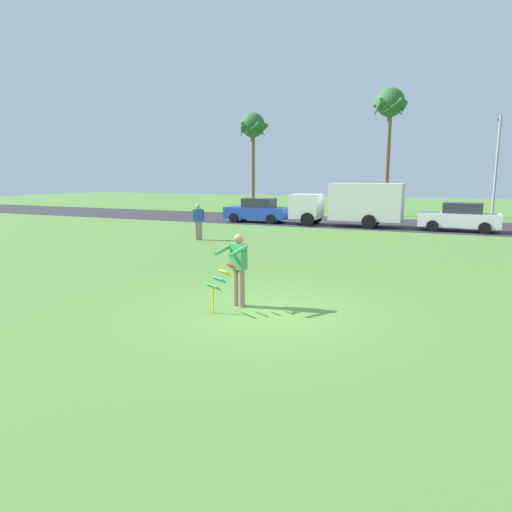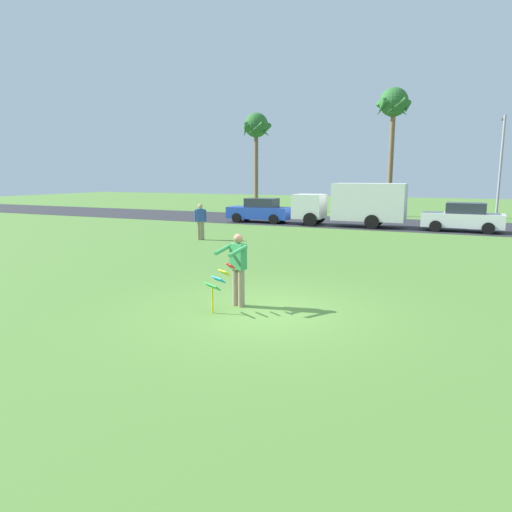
% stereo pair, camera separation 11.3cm
% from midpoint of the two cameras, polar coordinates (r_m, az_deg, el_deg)
% --- Properties ---
extents(ground_plane, '(120.00, 120.00, 0.00)m').
position_cam_midpoint_polar(ground_plane, '(10.57, 0.77, -6.89)').
color(ground_plane, '#568438').
extents(road_strip, '(120.00, 8.00, 0.01)m').
position_cam_midpoint_polar(road_strip, '(30.65, 16.48, 3.81)').
color(road_strip, '#2D2D33').
rests_on(road_strip, ground).
extents(person_kite_flyer, '(0.67, 0.75, 1.73)m').
position_cam_midpoint_polar(person_kite_flyer, '(10.76, -2.54, -1.38)').
color(person_kite_flyer, gray).
rests_on(person_kite_flyer, ground).
extents(kite_held, '(0.63, 0.73, 1.09)m').
position_cam_midpoint_polar(kite_held, '(10.39, -4.91, -3.11)').
color(kite_held, red).
rests_on(kite_held, ground).
extents(parked_car_blue, '(4.25, 1.93, 1.60)m').
position_cam_midpoint_polar(parked_car_blue, '(30.55, 0.06, 5.64)').
color(parked_car_blue, '#2347B7').
rests_on(parked_car_blue, ground).
extents(parked_truck_white_box, '(6.75, 2.24, 2.62)m').
position_cam_midpoint_polar(parked_truck_white_box, '(28.54, 11.77, 6.42)').
color(parked_truck_white_box, silver).
rests_on(parked_truck_white_box, ground).
extents(parked_car_white, '(4.23, 1.89, 1.60)m').
position_cam_midpoint_polar(parked_car_white, '(27.92, 23.88, 4.39)').
color(parked_car_white, white).
rests_on(parked_car_white, ground).
extents(palm_tree_left_near, '(2.58, 2.71, 8.46)m').
position_cam_midpoint_polar(palm_tree_left_near, '(41.45, -0.48, 15.46)').
color(palm_tree_left_near, brown).
rests_on(palm_tree_left_near, ground).
extents(palm_tree_right_near, '(2.58, 2.71, 9.46)m').
position_cam_midpoint_polar(palm_tree_right_near, '(36.96, 16.22, 17.19)').
color(palm_tree_right_near, brown).
rests_on(palm_tree_right_near, ground).
extents(streetlight_pole, '(0.24, 1.65, 7.00)m').
position_cam_midpoint_polar(streetlight_pole, '(35.38, 27.65, 10.34)').
color(streetlight_pole, '#9E9EA3').
rests_on(streetlight_pole, ground).
extents(person_walker_near, '(0.49, 0.38, 1.73)m').
position_cam_midpoint_polar(person_walker_near, '(22.29, -7.32, 4.38)').
color(person_walker_near, gray).
rests_on(person_walker_near, ground).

